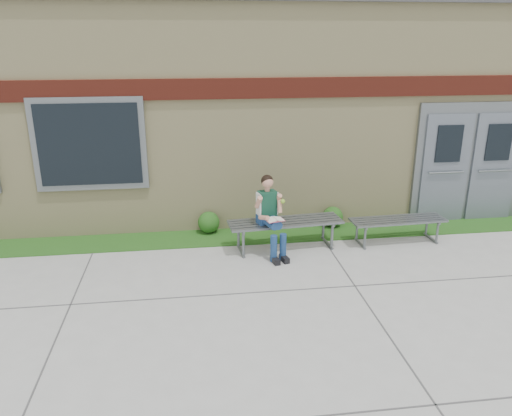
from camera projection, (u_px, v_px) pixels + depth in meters
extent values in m
plane|color=#9E9E99|center=(295.00, 308.00, 6.67)|extent=(80.00, 80.00, 0.00)
cube|color=#124314|center=(266.00, 235.00, 9.11)|extent=(16.00, 0.80, 0.02)
cube|color=beige|center=(244.00, 102.00, 11.64)|extent=(16.00, 6.00, 4.00)
cube|color=#3F3F42|center=(243.00, 5.00, 10.96)|extent=(16.20, 6.20, 0.20)
cube|color=maroon|center=(263.00, 88.00, 8.61)|extent=(16.00, 0.06, 0.35)
cube|color=slate|center=(90.00, 144.00, 8.51)|extent=(1.90, 0.08, 1.60)
cube|color=black|center=(89.00, 145.00, 8.48)|extent=(1.70, 0.04, 1.40)
cube|color=slate|center=(469.00, 163.00, 9.57)|extent=(2.20, 0.08, 2.30)
cube|color=slate|center=(445.00, 169.00, 9.50)|extent=(0.92, 0.06, 2.10)
cube|color=slate|center=(494.00, 167.00, 9.62)|extent=(0.92, 0.06, 2.10)
cube|color=slate|center=(285.00, 222.00, 8.42)|extent=(1.96, 0.70, 0.04)
cube|color=slate|center=(240.00, 238.00, 8.41)|extent=(0.09, 0.54, 0.44)
cube|color=slate|center=(329.00, 234.00, 8.60)|extent=(0.09, 0.54, 0.44)
cube|color=slate|center=(398.00, 220.00, 8.69)|extent=(1.69, 0.54, 0.03)
cube|color=slate|center=(360.00, 234.00, 8.68)|extent=(0.06, 0.46, 0.38)
cube|color=slate|center=(433.00, 230.00, 8.85)|extent=(0.06, 0.46, 0.38)
cube|color=navy|center=(267.00, 219.00, 8.30)|extent=(0.35, 0.28, 0.14)
cube|color=#0F3A2E|center=(267.00, 203.00, 8.19)|extent=(0.32, 0.25, 0.42)
sphere|color=tan|center=(268.00, 182.00, 8.07)|extent=(0.23, 0.23, 0.19)
sphere|color=black|center=(267.00, 181.00, 8.08)|extent=(0.24, 0.24, 0.20)
cylinder|color=navy|center=(268.00, 223.00, 8.06)|extent=(0.22, 0.40, 0.14)
cylinder|color=navy|center=(277.00, 222.00, 8.12)|extent=(0.22, 0.40, 0.14)
cylinder|color=navy|center=(274.00, 249.00, 7.99)|extent=(0.11, 0.11, 0.45)
cylinder|color=navy|center=(283.00, 247.00, 8.05)|extent=(0.11, 0.11, 0.45)
cube|color=black|center=(275.00, 260.00, 8.00)|extent=(0.14, 0.25, 0.09)
cube|color=black|center=(284.00, 259.00, 8.05)|extent=(0.14, 0.25, 0.09)
cylinder|color=tan|center=(259.00, 202.00, 8.07)|extent=(0.13, 0.22, 0.24)
cylinder|color=tan|center=(278.00, 200.00, 8.19)|extent=(0.13, 0.22, 0.24)
cube|color=white|center=(275.00, 219.00, 7.96)|extent=(0.32, 0.26, 0.01)
cube|color=#B7445A|center=(275.00, 220.00, 7.97)|extent=(0.32, 0.27, 0.01)
sphere|color=#88BC32|center=(283.00, 201.00, 8.08)|extent=(0.08, 0.08, 0.08)
sphere|color=#124314|center=(209.00, 222.00, 9.14)|extent=(0.39, 0.39, 0.39)
sphere|color=#124314|center=(333.00, 217.00, 9.44)|extent=(0.39, 0.39, 0.39)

